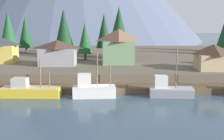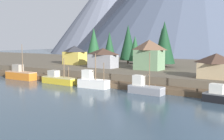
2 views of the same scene
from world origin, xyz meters
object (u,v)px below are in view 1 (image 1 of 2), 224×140
house_green (119,46)px  fishing_boat_yellow (30,90)px  conifer_mid_right (64,30)px  fishing_boat_white (93,89)px  conifer_back_left (104,31)px  fishing_boat_grey (169,90)px  house_grey (58,53)px  house_yellow (1,50)px  conifer_near_right (8,30)px  conifer_mid_left (119,31)px  conifer_near_left (85,38)px  house_tan (213,57)px  conifer_centre (25,32)px

house_green → fishing_boat_yellow: bearing=-129.1°
house_green → conifer_mid_right: (-14.07, 13.69, 2.90)m
fishing_boat_white → conifer_back_left: size_ratio=0.64×
fishing_boat_yellow → fishing_boat_grey: 21.93m
fishing_boat_yellow → house_grey: size_ratio=1.17×
house_yellow → conifer_near_right: (-3.34, 14.20, 3.80)m
fishing_boat_grey → conifer_mid_left: (-7.45, 26.48, 8.21)m
fishing_boat_yellow → conifer_mid_left: size_ratio=0.73×
conifer_near_right → conifer_mid_right: conifer_mid_right is taller
house_grey → house_yellow: bearing=164.3°
fishing_boat_grey → house_green: bearing=116.5°
fishing_boat_white → conifer_mid_left: (4.58, 26.69, 8.05)m
house_yellow → conifer_mid_right: (12.03, 11.90, 3.83)m
conifer_near_left → conifer_mid_right: 9.17m
fishing_boat_grey → conifer_mid_right: (-21.73, 31.17, 8.16)m
fishing_boat_yellow → conifer_back_left: (10.60, 33.83, 8.02)m
fishing_boat_yellow → conifer_back_left: conifer_back_left is taller
house_green → conifer_back_left: 16.93m
conifer_mid_left → house_tan: bearing=-42.3°
house_green → house_grey: size_ratio=0.97×
fishing_boat_grey → house_yellow: bearing=153.1°
fishing_boat_yellow → fishing_boat_white: 9.90m
fishing_boat_grey → conifer_near_right: size_ratio=0.66×
conifer_back_left → house_green: bearing=-77.3°
house_yellow → conifer_near_left: conifer_near_left is taller
house_grey → conifer_back_left: conifer_back_left is taller
house_yellow → conifer_near_left: (18.19, 5.29, 2.19)m
house_yellow → conifer_mid_left: bearing=15.3°
house_yellow → conifer_mid_left: 27.55m
house_yellow → conifer_mid_left: conifer_mid_left is taller
house_green → conifer_near_left: (-7.91, 7.09, 1.27)m
conifer_near_right → conifer_centre: size_ratio=1.12×
fishing_boat_yellow → conifer_near_left: (6.35, 24.62, 6.59)m
house_green → conifer_mid_right: 19.85m
fishing_boat_yellow → conifer_centre: (-12.41, 39.43, 7.41)m
fishing_boat_white → conifer_back_left: (0.70, 33.99, 7.80)m
house_tan → fishing_boat_grey: bearing=-134.5°
fishing_boat_grey → fishing_boat_white: bearing=-176.2°
fishing_boat_grey → conifer_near_right: 50.63m
house_grey → conifer_near_left: size_ratio=0.89×
house_grey → conifer_mid_right: size_ratio=0.64×
fishing_boat_yellow → conifer_centre: size_ratio=0.88×
house_tan → fishing_boat_yellow: bearing=-162.0°
conifer_near_right → conifer_centre: conifer_near_right is taller
conifer_centre → conifer_back_left: bearing=-13.7°
house_tan → fishing_boat_white: bearing=-154.5°
house_tan → conifer_back_left: size_ratio=0.57×
house_grey → conifer_back_left: size_ratio=0.70×
conifer_near_left → conifer_centre: conifer_centre is taller
conifer_mid_left → conifer_mid_right: conifer_mid_left is taller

